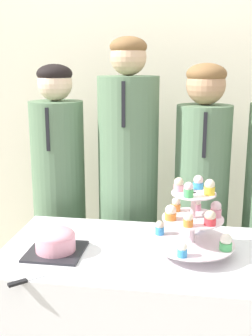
{
  "coord_description": "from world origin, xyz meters",
  "views": [
    {
      "loc": [
        0.14,
        -1.27,
        1.49
      ],
      "look_at": [
        -0.1,
        0.35,
        1.08
      ],
      "focal_mm": 45.0,
      "sensor_mm": 36.0,
      "label": 1
    }
  ],
  "objects_px": {
    "cake_knife": "(29,280)",
    "student_0": "(60,206)",
    "round_cake": "(55,241)",
    "student_1": "(128,200)",
    "student_2": "(200,211)",
    "cupcake_stand": "(194,219)"
  },
  "relations": [
    {
      "from": "cake_knife",
      "to": "student_0",
      "type": "distance_m",
      "value": 0.89
    },
    {
      "from": "student_0",
      "to": "student_1",
      "type": "xyz_separation_m",
      "value": [
        0.39,
        0.0,
        0.06
      ]
    },
    {
      "from": "round_cake",
      "to": "student_1",
      "type": "xyz_separation_m",
      "value": [
        0.2,
        0.65,
        -0.03
      ]
    },
    {
      "from": "round_cake",
      "to": "student_1",
      "type": "height_order",
      "value": "student_1"
    },
    {
      "from": "student_1",
      "to": "student_2",
      "type": "xyz_separation_m",
      "value": [
        0.39,
        -0.0,
        -0.05
      ]
    },
    {
      "from": "cupcake_stand",
      "to": "student_0",
      "type": "height_order",
      "value": "student_0"
    },
    {
      "from": "student_1",
      "to": "student_0",
      "type": "bearing_deg",
      "value": -180.0
    },
    {
      "from": "cupcake_stand",
      "to": "student_2",
      "type": "bearing_deg",
      "value": 85.82
    },
    {
      "from": "student_1",
      "to": "cupcake_stand",
      "type": "bearing_deg",
      "value": -58.95
    },
    {
      "from": "student_0",
      "to": "cake_knife",
      "type": "bearing_deg",
      "value": -79.51
    },
    {
      "from": "cake_knife",
      "to": "student_2",
      "type": "bearing_deg",
      "value": 12.58
    },
    {
      "from": "student_0",
      "to": "student_2",
      "type": "relative_size",
      "value": 1.0
    },
    {
      "from": "round_cake",
      "to": "student_0",
      "type": "height_order",
      "value": "student_0"
    },
    {
      "from": "student_0",
      "to": "student_2",
      "type": "height_order",
      "value": "student_2"
    },
    {
      "from": "student_1",
      "to": "student_2",
      "type": "height_order",
      "value": "student_1"
    },
    {
      "from": "cupcake_stand",
      "to": "student_1",
      "type": "distance_m",
      "value": 0.69
    },
    {
      "from": "cupcake_stand",
      "to": "round_cake",
      "type": "bearing_deg",
      "value": -172.92
    },
    {
      "from": "student_0",
      "to": "student_2",
      "type": "distance_m",
      "value": 0.78
    },
    {
      "from": "cake_knife",
      "to": "cupcake_stand",
      "type": "bearing_deg",
      "value": -14.75
    },
    {
      "from": "round_cake",
      "to": "student_0",
      "type": "distance_m",
      "value": 0.68
    },
    {
      "from": "student_0",
      "to": "student_1",
      "type": "bearing_deg",
      "value": 0.0
    },
    {
      "from": "student_1",
      "to": "round_cake",
      "type": "bearing_deg",
      "value": -107.3
    }
  ]
}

